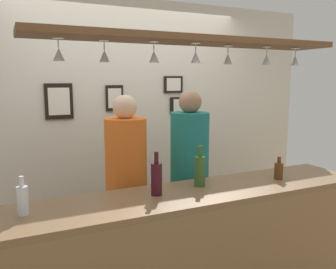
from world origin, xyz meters
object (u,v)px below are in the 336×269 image
(bottle_champagne_green, at_px, (200,170))
(picture_frame_caricature, at_px, (59,101))
(picture_frame_lower_pair, at_px, (182,105))
(bottle_wine_dark_red, at_px, (156,178))
(person_right_teal_shirt, at_px, (189,166))
(bottle_beer_brown_stubby, at_px, (279,170))
(picture_frame_crest, at_px, (115,98))
(picture_frame_upper_small, at_px, (173,84))
(bottle_soda_clear, at_px, (23,199))
(person_left_orange_shirt, at_px, (126,176))

(bottle_champagne_green, distance_m, picture_frame_caricature, 1.59)
(bottle_champagne_green, xyz_separation_m, picture_frame_lower_pair, (0.53, 1.31, 0.37))
(bottle_wine_dark_red, xyz_separation_m, picture_frame_lower_pair, (0.90, 1.36, 0.37))
(person_right_teal_shirt, distance_m, picture_frame_caricature, 1.38)
(bottle_beer_brown_stubby, relative_size, bottle_champagne_green, 0.60)
(picture_frame_caricature, relative_size, picture_frame_crest, 1.31)
(person_right_teal_shirt, xyz_separation_m, picture_frame_caricature, (-0.98, 0.80, 0.56))
(picture_frame_upper_small, xyz_separation_m, picture_frame_lower_pair, (0.11, 0.00, -0.23))
(picture_frame_upper_small, bearing_deg, bottle_beer_brown_stubby, -80.60)
(picture_frame_caricature, bearing_deg, bottle_soda_clear, -107.01)
(bottle_soda_clear, height_order, picture_frame_caricature, picture_frame_caricature)
(bottle_soda_clear, xyz_separation_m, picture_frame_upper_small, (1.63, 1.36, 0.63))
(person_left_orange_shirt, height_order, bottle_beer_brown_stubby, person_left_orange_shirt)
(bottle_champagne_green, height_order, picture_frame_upper_small, picture_frame_upper_small)
(bottle_wine_dark_red, distance_m, picture_frame_caricature, 1.50)
(bottle_soda_clear, bearing_deg, picture_frame_crest, 54.74)
(picture_frame_caricature, relative_size, picture_frame_upper_small, 1.55)
(bottle_soda_clear, height_order, picture_frame_crest, picture_frame_crest)
(person_right_teal_shirt, bearing_deg, bottle_beer_brown_stubby, -52.95)
(bottle_champagne_green, bearing_deg, picture_frame_lower_pair, 67.85)
(picture_frame_upper_small, relative_size, picture_frame_lower_pair, 0.73)
(person_left_orange_shirt, relative_size, picture_frame_caricature, 4.89)
(bottle_beer_brown_stubby, xyz_separation_m, picture_frame_crest, (-0.90, 1.41, 0.52))
(person_right_teal_shirt, height_order, bottle_wine_dark_red, person_right_teal_shirt)
(bottle_soda_clear, relative_size, picture_frame_caricature, 0.68)
(picture_frame_crest, bearing_deg, picture_frame_upper_small, 0.00)
(picture_frame_lower_pair, bearing_deg, picture_frame_upper_small, 180.00)
(bottle_wine_dark_red, bearing_deg, picture_frame_lower_pair, 56.52)
(bottle_beer_brown_stubby, height_order, picture_frame_caricature, picture_frame_caricature)
(person_right_teal_shirt, distance_m, bottle_soda_clear, 1.51)
(bottle_champagne_green, distance_m, picture_frame_lower_pair, 1.46)
(picture_frame_caricature, bearing_deg, picture_frame_lower_pair, 0.00)
(person_left_orange_shirt, relative_size, picture_frame_crest, 6.40)
(picture_frame_crest, bearing_deg, bottle_beer_brown_stubby, -57.57)
(person_right_teal_shirt, xyz_separation_m, bottle_wine_dark_red, (-0.56, -0.56, 0.11))
(bottle_champagne_green, relative_size, picture_frame_lower_pair, 1.00)
(picture_frame_caricature, bearing_deg, picture_frame_upper_small, 0.00)
(bottle_soda_clear, bearing_deg, person_left_orange_shirt, 34.68)
(person_right_teal_shirt, height_order, picture_frame_upper_small, picture_frame_upper_small)
(person_right_teal_shirt, xyz_separation_m, picture_frame_crest, (-0.44, 0.80, 0.58))
(bottle_beer_brown_stubby, height_order, picture_frame_crest, picture_frame_crest)
(picture_frame_lower_pair, bearing_deg, picture_frame_crest, 180.00)
(person_right_teal_shirt, bearing_deg, bottle_champagne_green, -110.63)
(person_left_orange_shirt, xyz_separation_m, person_right_teal_shirt, (0.59, 0.00, 0.02))
(bottle_beer_brown_stubby, xyz_separation_m, picture_frame_caricature, (-1.44, 1.41, 0.50))
(bottle_beer_brown_stubby, distance_m, bottle_soda_clear, 1.86)
(person_right_teal_shirt, height_order, bottle_champagne_green, person_right_teal_shirt)
(bottle_beer_brown_stubby, bearing_deg, picture_frame_lower_pair, 94.89)
(bottle_champagne_green, bearing_deg, bottle_wine_dark_red, -171.50)
(bottle_soda_clear, bearing_deg, bottle_champagne_green, 2.62)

